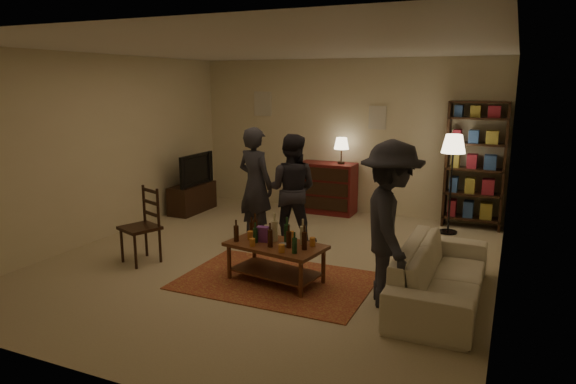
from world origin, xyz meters
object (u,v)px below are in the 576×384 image
Objects in this scene: floor_lamp at (453,151)px; person_right at (291,189)px; dining_chair at (144,222)px; sofa at (441,274)px; person_left at (255,185)px; person_by_sofa at (390,224)px; coffee_table at (275,248)px; tv_stand at (192,191)px; dresser at (327,187)px; bookshelf at (475,164)px.

floor_lamp is 2.54m from person_right.
dining_chair is 3.71m from sofa.
person_left is 2.66m from person_by_sofa.
dining_chair reaches higher than sofa.
person_by_sofa is at bearing -3.23° from coffee_table.
sofa is at bearing 142.28° from person_right.
dresser is at bearing 22.07° from tv_stand.
dresser is at bearing 8.29° from person_by_sofa.
person_by_sofa is at bearing -30.87° from tv_stand.
coffee_table reaches higher than sofa.
coffee_table is 0.60× the size of bookshelf.
person_right is (-2.32, -1.96, -0.24)m from bookshelf.
person_by_sofa reaches higher than person_right.
dresser is at bearing -95.83° from person_right.
dresser is at bearing 168.44° from floor_lamp.
tv_stand is at bearing -157.93° from dresser.
floor_lamp is 0.88× the size of person_by_sofa.
tv_stand reaches higher than coffee_table.
coffee_table is at bearing 96.22° from sofa.
sofa is at bearing -52.46° from dresser.
dining_chair is at bearing -111.12° from dresser.
sofa is at bearing 25.13° from dining_chair.
bookshelf is at bearing -149.28° from person_right.
floor_lamp is 0.74× the size of sofa.
dining_chair is 0.94× the size of tv_stand.
bookshelf reaches higher than person_by_sofa.
person_right is at bearing -149.08° from person_left.
person_left reaches higher than floor_lamp.
floor_lamp is (-0.29, -0.51, 0.26)m from bookshelf.
dining_chair is 0.65× the size of floor_lamp.
tv_stand is 0.51× the size of sofa.
dining_chair is 0.59× the size of person_left.
dining_chair reaches higher than coffee_table.
dining_chair is at bearing 94.11° from sofa.
coffee_table is at bearing 97.15° from person_right.
dining_chair is at bearing -68.98° from tv_stand.
sofa is (4.64, -2.20, -0.08)m from tv_stand.
person_by_sofa is (1.77, -1.50, 0.07)m from person_right.
coffee_table is 0.89× the size of dresser.
person_left is (-0.39, -2.02, 0.36)m from dresser.
floor_lamp is at bearing -131.23° from person_left.
bookshelf is (2.44, 0.07, 0.56)m from dresser.
floor_lamp is 3.02m from person_left.
sofa is (3.70, 0.27, -0.22)m from dining_chair.
person_by_sofa is (3.20, -0.01, 0.34)m from dining_chair.
coffee_table is 3.36m from dresser.
dining_chair is 0.63× the size of person_right.
dresser is 0.65× the size of sofa.
person_right reaches higher than coffee_table.
floor_lamp is at bearing -11.56° from dresser.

